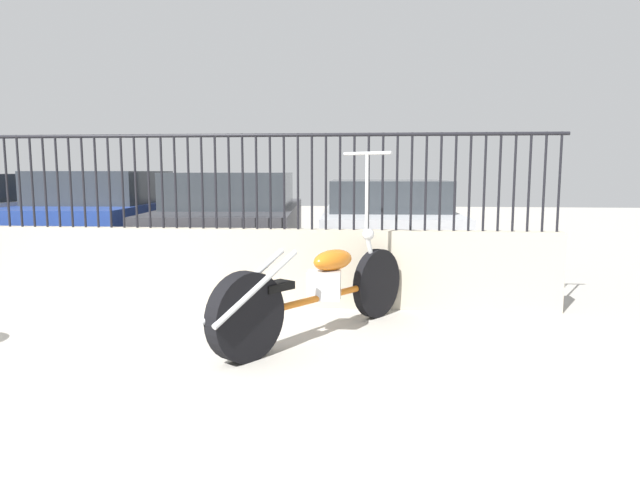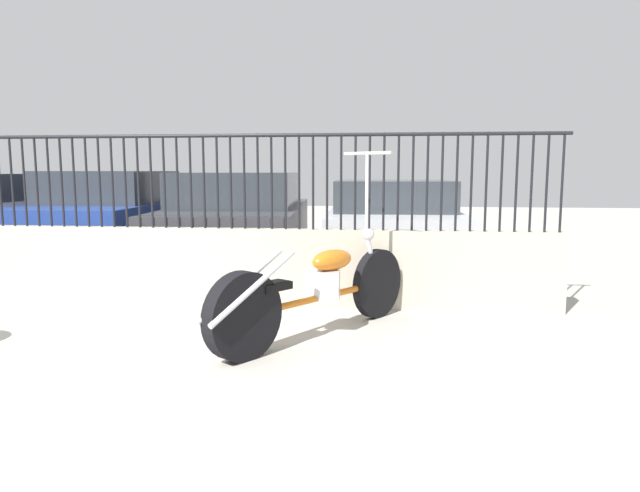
% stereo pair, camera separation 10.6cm
% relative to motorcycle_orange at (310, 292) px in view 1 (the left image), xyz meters
% --- Properties ---
extents(low_wall, '(9.89, 0.18, 0.79)m').
position_rel_motorcycle_orange_xyz_m(low_wall, '(-2.58, 1.16, 0.00)').
color(low_wall, '#B2A893').
rests_on(low_wall, ground_plane).
extents(fence_railing, '(9.89, 0.04, 0.96)m').
position_rel_motorcycle_orange_xyz_m(fence_railing, '(-2.58, 1.16, 1.00)').
color(fence_railing, black).
rests_on(fence_railing, low_wall).
extents(motorcycle_orange, '(1.46, 1.99, 1.56)m').
position_rel_motorcycle_orange_xyz_m(motorcycle_orange, '(0.00, 0.00, 0.00)').
color(motorcycle_orange, black).
rests_on(motorcycle_orange, ground_plane).
extents(car_blue, '(2.00, 4.37, 1.38)m').
position_rel_motorcycle_orange_xyz_m(car_blue, '(-3.72, 4.20, 0.30)').
color(car_blue, black).
rests_on(car_blue, ground_plane).
extents(car_dark_grey, '(2.25, 4.69, 1.36)m').
position_rel_motorcycle_orange_xyz_m(car_dark_grey, '(-1.58, 3.88, 0.29)').
color(car_dark_grey, black).
rests_on(car_dark_grey, ground_plane).
extents(car_silver, '(2.05, 4.04, 1.25)m').
position_rel_motorcycle_orange_xyz_m(car_silver, '(0.71, 4.28, 0.24)').
color(car_silver, black).
rests_on(car_silver, ground_plane).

